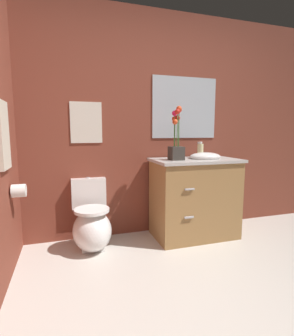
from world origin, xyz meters
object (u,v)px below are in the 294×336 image
object	(u,v)px
toilet	(92,225)
wall_mirror	(185,108)
soap_bottle	(200,151)
vanity_cabinet	(195,197)
flower_vase	(176,141)
wall_poster	(86,123)
toilet_paper_roll	(19,191)
hanging_towel	(4,135)

from	to	relation	value
toilet	wall_mirror	distance (m)	1.68
soap_bottle	wall_mirror	xyz separation A→B (m)	(-0.10, 0.22, 0.49)
soap_bottle	wall_mirror	bearing A→B (deg)	114.39
vanity_cabinet	flower_vase	xyz separation A→B (m)	(-0.25, -0.03, 0.62)
wall_poster	soap_bottle	bearing A→B (deg)	-10.06
soap_bottle	toilet_paper_roll	size ratio (longest dim) A/B	1.68
soap_bottle	hanging_towel	xyz separation A→B (m)	(-1.90, -0.39, 0.18)
toilet	flower_vase	xyz separation A→B (m)	(0.89, -0.06, 0.83)
soap_bottle	toilet	bearing A→B (deg)	-177.73
flower_vase	wall_mirror	size ratio (longest dim) A/B	0.70
flower_vase	wall_poster	bearing A→B (deg)	160.02
toilet	vanity_cabinet	bearing A→B (deg)	-1.33
toilet_paper_roll	wall_mirror	bearing A→B (deg)	14.90
flower_vase	toilet_paper_roll	distance (m)	1.56
vanity_cabinet	hanging_towel	bearing A→B (deg)	-170.05
toilet	wall_mirror	world-z (taller)	wall_mirror
toilet	soap_bottle	distance (m)	1.43
wall_mirror	toilet_paper_roll	bearing A→B (deg)	-165.10
flower_vase	soap_bottle	xyz separation A→B (m)	(0.34, 0.10, -0.11)
toilet	toilet_paper_roll	xyz separation A→B (m)	(-0.61, -0.20, 0.44)
toilet_paper_roll	soap_bottle	bearing A→B (deg)	7.58
toilet	toilet_paper_roll	bearing A→B (deg)	-162.17
vanity_cabinet	soap_bottle	xyz separation A→B (m)	(0.10, 0.08, 0.51)
toilet	flower_vase	distance (m)	1.22
vanity_cabinet	hanging_towel	distance (m)	1.96
vanity_cabinet	toilet_paper_roll	size ratio (longest dim) A/B	9.62
flower_vase	vanity_cabinet	bearing A→B (deg)	6.89
wall_mirror	flower_vase	bearing A→B (deg)	-126.87
flower_vase	wall_mirror	xyz separation A→B (m)	(0.24, 0.32, 0.37)
vanity_cabinet	toilet_paper_roll	world-z (taller)	vanity_cabinet
wall_poster	toilet_paper_roll	distance (m)	0.97
hanging_towel	wall_mirror	bearing A→B (deg)	18.73
flower_vase	wall_mirror	world-z (taller)	wall_mirror
wall_mirror	soap_bottle	bearing A→B (deg)	-65.61
flower_vase	toilet_paper_roll	bearing A→B (deg)	-174.66
soap_bottle	wall_poster	size ratio (longest dim) A/B	0.43
wall_mirror	vanity_cabinet	bearing A→B (deg)	-89.48
wall_mirror	hanging_towel	world-z (taller)	wall_mirror
flower_vase	wall_mirror	bearing A→B (deg)	53.13
wall_mirror	toilet_paper_roll	distance (m)	1.96
toilet	wall_mirror	bearing A→B (deg)	13.28
toilet_paper_roll	toilet	bearing A→B (deg)	17.83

